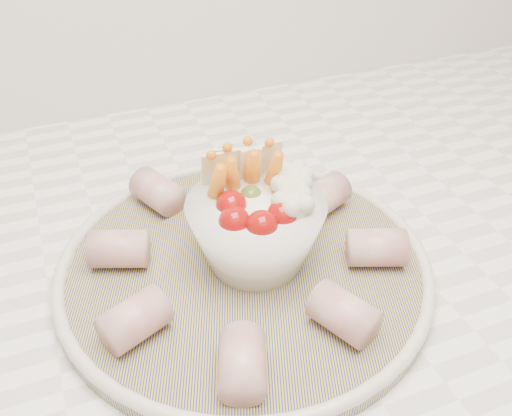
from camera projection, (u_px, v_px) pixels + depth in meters
name	position (u px, v px, depth m)	size (l,w,h in m)	color
serving_platter	(244.00, 266.00, 0.55)	(0.45, 0.45, 0.02)	navy
veggie_bowl	(257.00, 225.00, 0.52)	(0.13, 0.13, 0.11)	white
cured_meat_rolls	(243.00, 248.00, 0.53)	(0.29, 0.31, 0.04)	#B05052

